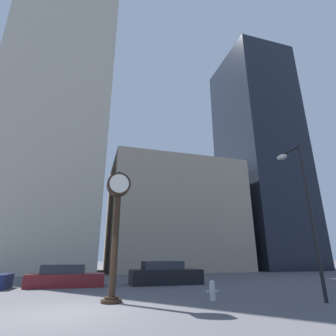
{
  "coord_description": "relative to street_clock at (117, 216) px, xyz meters",
  "views": [
    {
      "loc": [
        0.41,
        -9.7,
        1.65
      ],
      "look_at": [
        6.48,
        10.8,
        8.93
      ],
      "focal_mm": 28.0,
      "sensor_mm": 36.0,
      "label": 1
    }
  ],
  "objects": [
    {
      "name": "building_storefront_row",
      "position": [
        9.55,
        22.51,
        3.52
      ],
      "size": [
        16.6,
        12.0,
        13.6
      ],
      "color": "gray",
      "rests_on": "ground_plane"
    },
    {
      "name": "fire_hydrant_near",
      "position": [
        3.93,
        -0.61,
        -2.89
      ],
      "size": [
        0.54,
        0.23,
        0.76
      ],
      "color": "#B7B7BC",
      "rests_on": "ground_plane"
    },
    {
      "name": "building_glass_modern",
      "position": [
        24.17,
        22.51,
        14.32
      ],
      "size": [
        9.6,
        12.0,
        35.19
      ],
      "color": "black",
      "rests_on": "ground_plane"
    },
    {
      "name": "street_clock",
      "position": [
        0.0,
        0.0,
        0.0
      ],
      "size": [
        1.0,
        0.81,
        5.25
      ],
      "color": "black",
      "rests_on": "ground_plane"
    },
    {
      "name": "car_maroon",
      "position": [
        -2.11,
        6.41,
        -2.76
      ],
      "size": [
        4.35,
        1.91,
        1.23
      ],
      "rotation": [
        0.0,
        0.0,
        -0.04
      ],
      "color": "maroon",
      "rests_on": "ground_plane"
    },
    {
      "name": "building_tall_tower",
      "position": [
        -6.22,
        22.51,
        15.91
      ],
      "size": [
        12.52,
        12.0,
        38.36
      ],
      "color": "#BCB29E",
      "rests_on": "ground_plane"
    },
    {
      "name": "ground_plane",
      "position": [
        -1.48,
        -1.49,
        -3.28
      ],
      "size": [
        200.0,
        200.0,
        0.0
      ],
      "primitive_type": "plane",
      "color": "#515156"
    },
    {
      "name": "car_black",
      "position": [
        3.89,
        6.28,
        -2.68
      ],
      "size": [
        4.55,
        1.97,
        1.4
      ],
      "rotation": [
        0.0,
        0.0,
        -0.01
      ],
      "color": "black",
      "rests_on": "ground_plane"
    },
    {
      "name": "street_lamp_right",
      "position": [
        7.85,
        -1.94,
        1.08
      ],
      "size": [
        0.36,
        1.57,
        6.58
      ],
      "color": "black",
      "rests_on": "ground_plane"
    }
  ]
}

